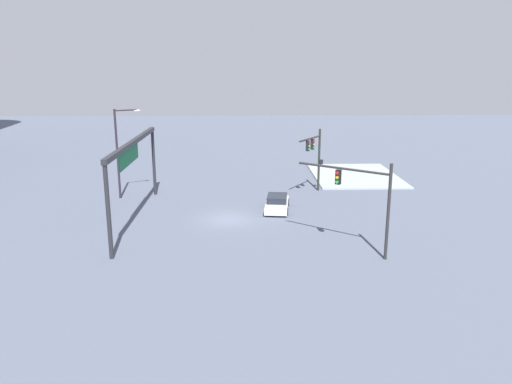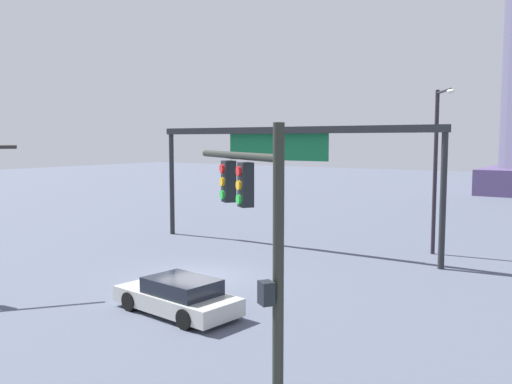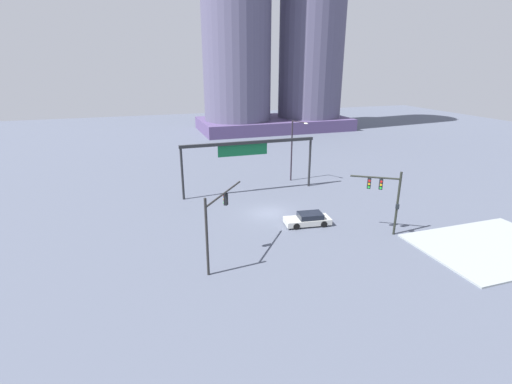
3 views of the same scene
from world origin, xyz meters
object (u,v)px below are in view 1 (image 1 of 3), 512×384
(traffic_signal_near_corner, at_px, (315,152))
(sedan_car_approaching, at_px, (277,203))
(traffic_signal_opposite_side, at_px, (365,192))
(streetlamp_curved_arm, at_px, (120,147))

(traffic_signal_near_corner, xyz_separation_m, sedan_car_approaching, (-5.74, 3.94, -3.37))
(traffic_signal_opposite_side, height_order, streetlamp_curved_arm, streetlamp_curved_arm)
(traffic_signal_near_corner, height_order, traffic_signal_opposite_side, traffic_signal_opposite_side)
(traffic_signal_opposite_side, distance_m, streetlamp_curved_arm, 23.71)
(streetlamp_curved_arm, bearing_deg, traffic_signal_opposite_side, -69.03)
(traffic_signal_near_corner, height_order, streetlamp_curved_arm, streetlamp_curved_arm)
(traffic_signal_near_corner, bearing_deg, sedan_car_approaching, -1.88)
(traffic_signal_near_corner, relative_size, sedan_car_approaching, 1.30)
(sedan_car_approaching, bearing_deg, traffic_signal_near_corner, 152.31)
(traffic_signal_opposite_side, distance_m, sedan_car_approaching, 11.77)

